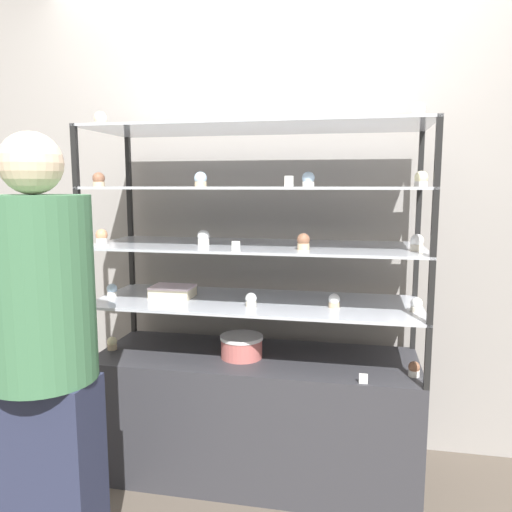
% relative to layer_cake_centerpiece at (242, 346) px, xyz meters
% --- Properties ---
extents(ground_plane, '(20.00, 20.00, 0.00)m').
position_rel_layer_cake_centerpiece_xyz_m(ground_plane, '(0.06, 0.04, -0.67)').
color(ground_plane, brown).
extents(back_wall, '(8.00, 0.05, 2.60)m').
position_rel_layer_cake_centerpiece_xyz_m(back_wall, '(0.06, 0.46, 0.63)').
color(back_wall, gray).
rests_on(back_wall, ground_plane).
extents(display_base, '(1.55, 0.55, 0.61)m').
position_rel_layer_cake_centerpiece_xyz_m(display_base, '(0.06, 0.04, -0.36)').
color(display_base, '#333338').
rests_on(display_base, ground_plane).
extents(display_riser_lower, '(1.55, 0.55, 0.27)m').
position_rel_layer_cake_centerpiece_xyz_m(display_riser_lower, '(0.06, 0.04, 0.20)').
color(display_riser_lower, black).
rests_on(display_riser_lower, display_base).
extents(display_riser_middle, '(1.55, 0.55, 0.27)m').
position_rel_layer_cake_centerpiece_xyz_m(display_riser_middle, '(0.06, 0.04, 0.48)').
color(display_riser_middle, black).
rests_on(display_riser_middle, display_riser_lower).
extents(display_riser_upper, '(1.55, 0.55, 0.27)m').
position_rel_layer_cake_centerpiece_xyz_m(display_riser_upper, '(0.06, 0.04, 0.75)').
color(display_riser_upper, black).
rests_on(display_riser_upper, display_riser_middle).
extents(display_riser_top, '(1.55, 0.55, 0.27)m').
position_rel_layer_cake_centerpiece_xyz_m(display_riser_top, '(0.06, 0.04, 1.02)').
color(display_riser_top, black).
rests_on(display_riser_top, display_riser_upper).
extents(layer_cake_centerpiece, '(0.21, 0.21, 0.11)m').
position_rel_layer_cake_centerpiece_xyz_m(layer_cake_centerpiece, '(0.00, 0.00, 0.00)').
color(layer_cake_centerpiece, '#C66660').
rests_on(layer_cake_centerpiece, display_base).
extents(sheet_cake_frosted, '(0.21, 0.15, 0.06)m').
position_rel_layer_cake_centerpiece_xyz_m(sheet_cake_frosted, '(-0.36, 0.04, 0.25)').
color(sheet_cake_frosted, beige).
rests_on(sheet_cake_frosted, display_riser_lower).
extents(cupcake_0, '(0.05, 0.05, 0.07)m').
position_rel_layer_cake_centerpiece_xyz_m(cupcake_0, '(-0.67, -0.02, -0.02)').
color(cupcake_0, '#CCB28C').
rests_on(cupcake_0, display_base).
extents(cupcake_1, '(0.05, 0.05, 0.07)m').
position_rel_layer_cake_centerpiece_xyz_m(cupcake_1, '(0.79, -0.09, -0.02)').
color(cupcake_1, white).
rests_on(cupcake_1, display_base).
extents(price_tag_0, '(0.04, 0.00, 0.04)m').
position_rel_layer_cake_centerpiece_xyz_m(price_tag_0, '(0.57, -0.22, -0.03)').
color(price_tag_0, white).
rests_on(price_tag_0, display_base).
extents(cupcake_2, '(0.05, 0.05, 0.06)m').
position_rel_layer_cake_centerpiece_xyz_m(cupcake_2, '(-0.67, -0.00, 0.25)').
color(cupcake_2, white).
rests_on(cupcake_2, display_riser_lower).
extents(cupcake_3, '(0.05, 0.05, 0.06)m').
position_rel_layer_cake_centerpiece_xyz_m(cupcake_3, '(0.06, -0.08, 0.25)').
color(cupcake_3, beige).
rests_on(cupcake_3, display_riser_lower).
extents(cupcake_4, '(0.05, 0.05, 0.06)m').
position_rel_layer_cake_centerpiece_xyz_m(cupcake_4, '(0.44, -0.02, 0.25)').
color(cupcake_4, '#CCB28C').
rests_on(cupcake_4, display_riser_lower).
extents(cupcake_5, '(0.05, 0.05, 0.06)m').
position_rel_layer_cake_centerpiece_xyz_m(cupcake_5, '(0.80, -0.03, 0.25)').
color(cupcake_5, beige).
rests_on(cupcake_5, display_riser_lower).
extents(price_tag_1, '(0.04, 0.00, 0.04)m').
position_rel_layer_cake_centerpiece_xyz_m(price_tag_1, '(-0.21, -0.22, 0.24)').
color(price_tag_1, white).
rests_on(price_tag_1, display_riser_lower).
extents(cupcake_6, '(0.06, 0.06, 0.07)m').
position_rel_layer_cake_centerpiece_xyz_m(cupcake_6, '(-0.66, -0.08, 0.53)').
color(cupcake_6, white).
rests_on(cupcake_6, display_riser_middle).
extents(cupcake_7, '(0.06, 0.06, 0.07)m').
position_rel_layer_cake_centerpiece_xyz_m(cupcake_7, '(-0.17, -0.03, 0.53)').
color(cupcake_7, white).
rests_on(cupcake_7, display_riser_middle).
extents(cupcake_8, '(0.06, 0.06, 0.07)m').
position_rel_layer_cake_centerpiece_xyz_m(cupcake_8, '(0.30, -0.10, 0.53)').
color(cupcake_8, '#CCB28C').
rests_on(cupcake_8, display_riser_middle).
extents(cupcake_9, '(0.06, 0.06, 0.07)m').
position_rel_layer_cake_centerpiece_xyz_m(cupcake_9, '(0.78, -0.05, 0.53)').
color(cupcake_9, beige).
rests_on(cupcake_9, display_riser_middle).
extents(price_tag_2, '(0.04, 0.00, 0.04)m').
position_rel_layer_cake_centerpiece_xyz_m(price_tag_2, '(0.03, -0.22, 0.51)').
color(price_tag_2, white).
rests_on(price_tag_2, display_riser_middle).
extents(cupcake_10, '(0.06, 0.06, 0.07)m').
position_rel_layer_cake_centerpiece_xyz_m(cupcake_10, '(-0.66, -0.09, 0.80)').
color(cupcake_10, '#CCB28C').
rests_on(cupcake_10, display_riser_upper).
extents(cupcake_11, '(0.06, 0.06, 0.07)m').
position_rel_layer_cake_centerpiece_xyz_m(cupcake_11, '(-0.17, -0.08, 0.80)').
color(cupcake_11, '#CCB28C').
rests_on(cupcake_11, display_riser_upper).
extents(cupcake_12, '(0.06, 0.06, 0.07)m').
position_rel_layer_cake_centerpiece_xyz_m(cupcake_12, '(0.31, -0.01, 0.80)').
color(cupcake_12, white).
rests_on(cupcake_12, display_riser_upper).
extents(cupcake_13, '(0.06, 0.06, 0.07)m').
position_rel_layer_cake_centerpiece_xyz_m(cupcake_13, '(0.79, -0.03, 0.80)').
color(cupcake_13, white).
rests_on(cupcake_13, display_riser_upper).
extents(price_tag_3, '(0.04, 0.00, 0.04)m').
position_rel_layer_cake_centerpiece_xyz_m(price_tag_3, '(0.25, -0.22, 0.79)').
color(price_tag_3, white).
rests_on(price_tag_3, display_riser_upper).
extents(cupcake_14, '(0.06, 0.06, 0.07)m').
position_rel_layer_cake_centerpiece_xyz_m(cupcake_14, '(-0.66, -0.06, 1.07)').
color(cupcake_14, '#CCB28C').
rests_on(cupcake_14, display_riser_top).
extents(cupcake_15, '(0.06, 0.06, 0.07)m').
position_rel_layer_cake_centerpiece_xyz_m(cupcake_15, '(0.06, -0.06, 1.07)').
color(cupcake_15, white).
rests_on(cupcake_15, display_riser_top).
extents(cupcake_16, '(0.06, 0.06, 0.07)m').
position_rel_layer_cake_centerpiece_xyz_m(cupcake_16, '(0.77, -0.04, 1.07)').
color(cupcake_16, beige).
rests_on(cupcake_16, display_riser_top).
extents(price_tag_4, '(0.04, 0.00, 0.04)m').
position_rel_layer_cake_centerpiece_xyz_m(price_tag_4, '(0.28, -0.22, 1.06)').
color(price_tag_4, white).
rests_on(price_tag_4, display_riser_top).
extents(customer_figure, '(0.38, 0.38, 1.62)m').
position_rel_layer_cake_centerpiece_xyz_m(customer_figure, '(-0.55, -0.74, 0.20)').
color(customer_figure, '#282D47').
rests_on(customer_figure, ground_plane).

